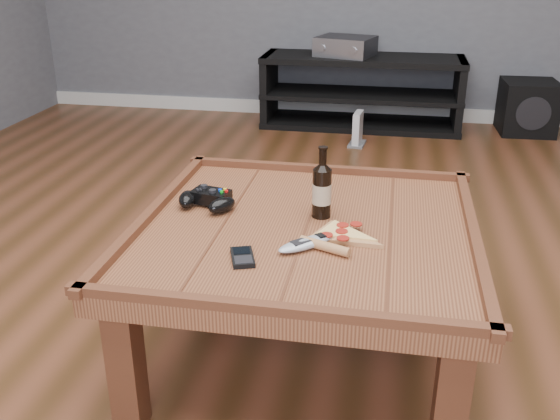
% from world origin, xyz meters
% --- Properties ---
extents(ground, '(6.00, 6.00, 0.00)m').
position_xyz_m(ground, '(0.00, 0.00, 0.00)').
color(ground, '#432813').
rests_on(ground, ground).
extents(baseboard, '(5.00, 0.02, 0.10)m').
position_xyz_m(baseboard, '(0.00, 2.99, 0.05)').
color(baseboard, silver).
rests_on(baseboard, ground).
extents(coffee_table, '(1.03, 1.03, 0.48)m').
position_xyz_m(coffee_table, '(0.00, 0.00, 0.39)').
color(coffee_table, '#542A18').
rests_on(coffee_table, ground).
extents(media_console, '(1.40, 0.45, 0.50)m').
position_xyz_m(media_console, '(0.00, 2.75, 0.25)').
color(media_console, black).
rests_on(media_console, ground).
extents(beer_bottle, '(0.06, 0.06, 0.23)m').
position_xyz_m(beer_bottle, '(0.03, 0.08, 0.54)').
color(beer_bottle, black).
rests_on(beer_bottle, coffee_table).
extents(game_controller, '(0.21, 0.16, 0.06)m').
position_xyz_m(game_controller, '(-0.33, 0.09, 0.48)').
color(game_controller, black).
rests_on(game_controller, coffee_table).
extents(pizza_slice, '(0.26, 0.31, 0.03)m').
position_xyz_m(pizza_slice, '(0.10, -0.07, 0.46)').
color(pizza_slice, '#AF784C').
rests_on(pizza_slice, coffee_table).
extents(smartphone, '(0.09, 0.12, 0.01)m').
position_xyz_m(smartphone, '(-0.14, -0.24, 0.46)').
color(smartphone, black).
rests_on(smartphone, coffee_table).
extents(remote_control, '(0.17, 0.17, 0.03)m').
position_xyz_m(remote_control, '(0.02, -0.14, 0.46)').
color(remote_control, '#A0A7AE').
rests_on(remote_control, coffee_table).
extents(av_receiver, '(0.44, 0.40, 0.13)m').
position_xyz_m(av_receiver, '(-0.13, 2.75, 0.56)').
color(av_receiver, black).
rests_on(av_receiver, media_console).
extents(subwoofer, '(0.37, 0.38, 0.36)m').
position_xyz_m(subwoofer, '(1.15, 2.80, 0.18)').
color(subwoofer, black).
rests_on(subwoofer, ground).
extents(game_console, '(0.12, 0.19, 0.22)m').
position_xyz_m(game_console, '(0.01, 2.28, 0.10)').
color(game_console, slate).
rests_on(game_console, ground).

